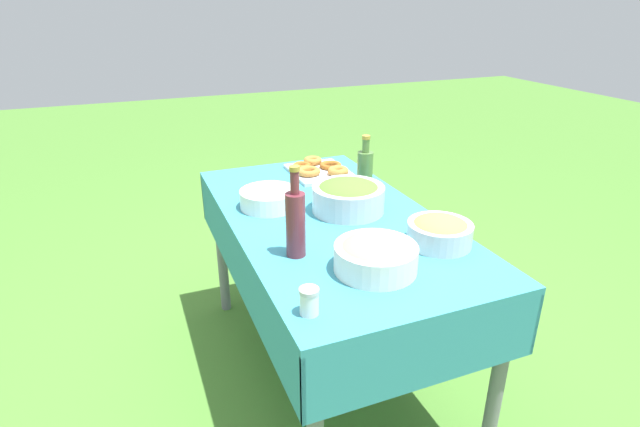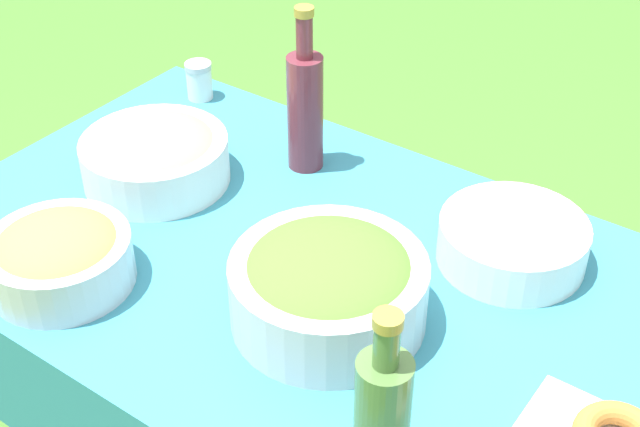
{
  "view_description": "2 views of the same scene",
  "coord_description": "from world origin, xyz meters",
  "px_view_note": "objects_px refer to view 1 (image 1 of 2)",
  "views": [
    {
      "loc": [
        -1.64,
        0.7,
        1.55
      ],
      "look_at": [
        -0.05,
        0.06,
        0.8
      ],
      "focal_mm": 28.0,
      "sensor_mm": 36.0,
      "label": 1
    },
    {
      "loc": [
        0.57,
        -0.88,
        1.66
      ],
      "look_at": [
        -0.07,
        0.02,
        0.85
      ],
      "focal_mm": 50.0,
      "sensor_mm": 36.0,
      "label": 2
    }
  ],
  "objects_px": {
    "salad_bowl": "(348,196)",
    "plate_stack": "(269,199)",
    "donut_platter": "(319,169)",
    "olive_bowl": "(440,231)",
    "pasta_bowl": "(376,255)",
    "wine_bottle": "(296,221)",
    "olive_oil_bottle": "(365,168)"
  },
  "relations": [
    {
      "from": "salad_bowl",
      "to": "plate_stack",
      "type": "height_order",
      "value": "salad_bowl"
    },
    {
      "from": "donut_platter",
      "to": "olive_bowl",
      "type": "bearing_deg",
      "value": -173.11
    },
    {
      "from": "salad_bowl",
      "to": "olive_bowl",
      "type": "height_order",
      "value": "salad_bowl"
    },
    {
      "from": "pasta_bowl",
      "to": "olive_bowl",
      "type": "height_order",
      "value": "pasta_bowl"
    },
    {
      "from": "wine_bottle",
      "to": "olive_bowl",
      "type": "relative_size",
      "value": 1.38
    },
    {
      "from": "plate_stack",
      "to": "olive_oil_bottle",
      "type": "xyz_separation_m",
      "value": [
        0.04,
        -0.45,
        0.06
      ]
    },
    {
      "from": "pasta_bowl",
      "to": "plate_stack",
      "type": "height_order",
      "value": "pasta_bowl"
    },
    {
      "from": "salad_bowl",
      "to": "pasta_bowl",
      "type": "height_order",
      "value": "salad_bowl"
    },
    {
      "from": "wine_bottle",
      "to": "olive_bowl",
      "type": "height_order",
      "value": "wine_bottle"
    },
    {
      "from": "salad_bowl",
      "to": "donut_platter",
      "type": "relative_size",
      "value": 0.87
    },
    {
      "from": "salad_bowl",
      "to": "pasta_bowl",
      "type": "distance_m",
      "value": 0.47
    },
    {
      "from": "pasta_bowl",
      "to": "olive_bowl",
      "type": "relative_size",
      "value": 1.17
    },
    {
      "from": "wine_bottle",
      "to": "plate_stack",
      "type": "bearing_deg",
      "value": -4.73
    },
    {
      "from": "salad_bowl",
      "to": "wine_bottle",
      "type": "relative_size",
      "value": 0.93
    },
    {
      "from": "olive_oil_bottle",
      "to": "plate_stack",
      "type": "bearing_deg",
      "value": 95.27
    },
    {
      "from": "olive_oil_bottle",
      "to": "salad_bowl",
      "type": "bearing_deg",
      "value": 139.02
    },
    {
      "from": "pasta_bowl",
      "to": "olive_bowl",
      "type": "bearing_deg",
      "value": -75.02
    },
    {
      "from": "pasta_bowl",
      "to": "wine_bottle",
      "type": "relative_size",
      "value": 0.84
    },
    {
      "from": "donut_platter",
      "to": "wine_bottle",
      "type": "relative_size",
      "value": 1.07
    },
    {
      "from": "pasta_bowl",
      "to": "wine_bottle",
      "type": "bearing_deg",
      "value": 46.46
    },
    {
      "from": "salad_bowl",
      "to": "donut_platter",
      "type": "height_order",
      "value": "salad_bowl"
    },
    {
      "from": "salad_bowl",
      "to": "olive_bowl",
      "type": "relative_size",
      "value": 1.28
    },
    {
      "from": "salad_bowl",
      "to": "plate_stack",
      "type": "xyz_separation_m",
      "value": [
        0.16,
        0.28,
        -0.03
      ]
    },
    {
      "from": "salad_bowl",
      "to": "plate_stack",
      "type": "distance_m",
      "value": 0.32
    },
    {
      "from": "donut_platter",
      "to": "olive_bowl",
      "type": "xyz_separation_m",
      "value": [
        -0.85,
        -0.1,
        0.03
      ]
    },
    {
      "from": "salad_bowl",
      "to": "olive_oil_bottle",
      "type": "distance_m",
      "value": 0.27
    },
    {
      "from": "olive_bowl",
      "to": "pasta_bowl",
      "type": "bearing_deg",
      "value": 104.98
    },
    {
      "from": "wine_bottle",
      "to": "olive_oil_bottle",
      "type": "bearing_deg",
      "value": -46.01
    },
    {
      "from": "plate_stack",
      "to": "olive_oil_bottle",
      "type": "bearing_deg",
      "value": -84.73
    },
    {
      "from": "salad_bowl",
      "to": "plate_stack",
      "type": "bearing_deg",
      "value": 60.69
    },
    {
      "from": "olive_oil_bottle",
      "to": "olive_bowl",
      "type": "distance_m",
      "value": 0.58
    },
    {
      "from": "olive_oil_bottle",
      "to": "olive_bowl",
      "type": "xyz_separation_m",
      "value": [
        -0.58,
        0.0,
        -0.05
      ]
    }
  ]
}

